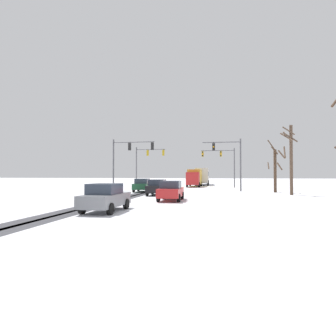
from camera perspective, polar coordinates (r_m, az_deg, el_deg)
name	(u,v)px	position (r m, az deg, el deg)	size (l,w,h in m)	color
ground_plane	(34,254)	(8.62, -25.75, -15.62)	(300.00, 300.00, 0.00)	white
wheel_track_left_lane	(109,200)	(23.51, -11.91, -6.53)	(1.19, 32.87, 0.01)	#424247
wheel_track_right_lane	(119,201)	(23.22, -10.05, -6.60)	(1.14, 32.87, 0.01)	#424247
sidewalk_kerb_right	(280,205)	(20.79, 21.91, -6.99)	(4.00, 32.87, 0.12)	white
traffic_signal_far_right	(223,159)	(46.71, 11.14, 1.73)	(5.52, 0.42, 6.50)	#56565B
traffic_signal_far_left	(146,159)	(44.18, -4.51, 1.83)	(4.68, 0.42, 6.50)	#56565B
traffic_signal_near_right	(230,156)	(34.76, 12.64, 2.32)	(4.69, 0.39, 6.50)	#56565B
traffic_signal_near_left	(127,154)	(34.48, -8.31, 2.78)	(5.31, 0.44, 6.50)	#56565B
car_dark_green_lead	(142,185)	(34.85, -5.27, -3.51)	(1.99, 4.18, 1.62)	#194C2D
car_black_second	(157,187)	(28.94, -2.19, -3.96)	(1.90, 4.14, 1.62)	black
car_red_third	(171,191)	(22.93, 0.58, -4.66)	(1.88, 4.12, 1.62)	red
car_grey_fourth	(105,197)	(16.61, -12.69, -5.89)	(1.87, 4.12, 1.62)	slate
bus_oncoming	(202,175)	(57.88, 7.04, -1.47)	(2.81, 11.04, 3.38)	silver
box_truck_delivery	(194,177)	(49.26, 5.43, -1.92)	(2.39, 7.43, 3.02)	red
bare_tree_sidewalk_mid	(290,156)	(31.74, 23.79, 2.20)	(1.55, 1.87, 7.31)	brown
bare_tree_sidewalk_far	(275,168)	(35.58, 21.13, 0.04)	(2.12, 2.08, 6.32)	#4C3828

